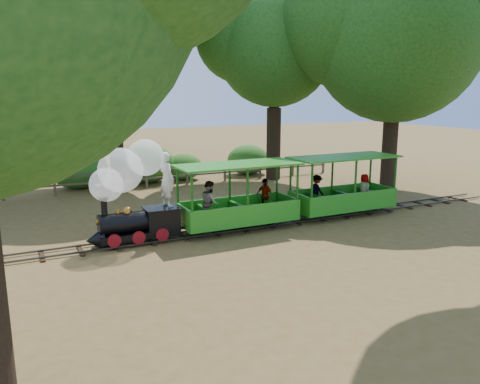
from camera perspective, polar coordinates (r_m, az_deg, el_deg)
name	(u,v)px	position (r m, az deg, el deg)	size (l,w,h in m)	color
ground	(241,229)	(15.26, 0.14, -4.54)	(90.00, 90.00, 0.00)	olive
track	(241,227)	(15.24, 0.14, -4.30)	(22.00, 1.00, 0.10)	#3F3D3A
locomotive	(130,185)	(13.78, -13.24, 0.81)	(2.71, 1.27, 3.11)	black
carriage_front	(236,205)	(14.94, -0.50, -1.55)	(3.95, 1.62, 2.06)	#2A9220
carriage_rear	(341,193)	(17.17, 12.22, -0.16)	(3.95, 1.62, 2.06)	#2A9220
oak_ne	(274,41)	(24.03, 4.13, 17.88)	(7.27, 6.40, 9.45)	#2D2116
oak_e	(395,27)	(22.55, 18.38, 18.51)	(9.30, 8.18, 10.47)	#2D2116
fence	(167,174)	(22.42, -8.88, 2.17)	(18.10, 0.10, 1.00)	brown
shrub_west	(78,169)	(22.85, -19.09, 2.71)	(2.67, 2.05, 1.85)	#2D6B1E
shrub_mid_w	(147,164)	(23.43, -11.26, 3.41)	(2.73, 2.10, 1.89)	#2D6B1E
shrub_mid_e	(183,167)	(24.01, -6.92, 3.08)	(1.93, 1.49, 1.34)	#2D6B1E
shrub_east	(248,160)	(25.41, 0.99, 3.97)	(2.33, 1.79, 1.61)	#2D6B1E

